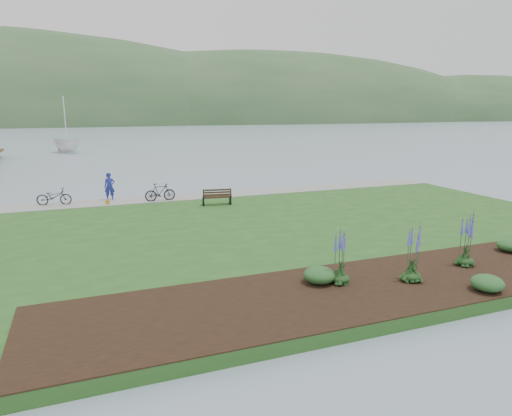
% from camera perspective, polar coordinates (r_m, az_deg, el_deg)
% --- Properties ---
extents(ground, '(600.00, 600.00, 0.00)m').
position_cam_1_polar(ground, '(22.98, -2.58, -2.49)').
color(ground, gray).
rests_on(ground, ground).
extents(lawn, '(34.00, 20.00, 0.40)m').
position_cam_1_polar(lawn, '(21.10, -0.86, -3.27)').
color(lawn, '#224E1B').
rests_on(lawn, ground).
extents(shoreline_path, '(34.00, 2.20, 0.03)m').
position_cam_1_polar(shoreline_path, '(29.36, -6.87, 1.52)').
color(shoreline_path, gray).
rests_on(shoreline_path, lawn).
extents(garden_bed, '(24.00, 4.40, 0.04)m').
position_cam_1_polar(garden_bed, '(16.03, 19.44, -8.29)').
color(garden_bed, black).
rests_on(garden_bed, lawn).
extents(far_hillside, '(580.00, 80.00, 38.00)m').
position_cam_1_polar(far_hillside, '(193.07, -13.19, 10.25)').
color(far_hillside, '#31532E').
rests_on(far_hillside, ground).
extents(park_bench, '(1.70, 0.89, 1.01)m').
position_cam_1_polar(park_bench, '(26.45, -4.91, 1.45)').
color(park_bench, black).
rests_on(park_bench, lawn).
extents(person, '(0.74, 0.53, 2.00)m').
position_cam_1_polar(person, '(28.97, -17.86, 2.84)').
color(person, navy).
rests_on(person, lawn).
extents(bicycle_a, '(1.03, 2.03, 1.01)m').
position_cam_1_polar(bicycle_a, '(28.77, -23.94, 1.31)').
color(bicycle_a, black).
rests_on(bicycle_a, lawn).
extents(bicycle_b, '(0.56, 1.82, 1.09)m').
position_cam_1_polar(bicycle_b, '(28.06, -11.91, 1.94)').
color(bicycle_b, black).
rests_on(bicycle_b, lawn).
extents(sailboat, '(12.68, 12.73, 24.00)m').
position_cam_1_polar(sailboat, '(67.46, -22.46, 6.40)').
color(sailboat, silver).
rests_on(sailboat, ground).
extents(pannier, '(0.22, 0.28, 0.27)m').
position_cam_1_polar(pannier, '(27.90, -18.07, 0.68)').
color(pannier, orange).
rests_on(pannier, lawn).
extents(echium_0, '(0.62, 0.62, 1.99)m').
position_cam_1_polar(echium_0, '(15.46, 19.01, -5.79)').
color(echium_0, black).
rests_on(echium_0, garden_bed).
extents(echium_1, '(0.62, 0.62, 2.10)m').
position_cam_1_polar(echium_1, '(17.64, 24.85, -3.74)').
color(echium_1, black).
rests_on(echium_1, garden_bed).
extents(echium_4, '(0.62, 0.62, 2.06)m').
position_cam_1_polar(echium_4, '(14.67, 10.57, -6.15)').
color(echium_4, black).
rests_on(echium_4, garden_bed).
extents(shrub_0, '(1.02, 1.02, 0.51)m').
position_cam_1_polar(shrub_0, '(14.78, 7.92, -8.29)').
color(shrub_0, '#1E4C21').
rests_on(shrub_0, garden_bed).
extents(shrub_1, '(0.97, 0.97, 0.48)m').
position_cam_1_polar(shrub_1, '(15.71, 26.94, -8.36)').
color(shrub_1, '#1E4C21').
rests_on(shrub_1, garden_bed).
extents(shrub_2, '(0.92, 0.92, 0.46)m').
position_cam_1_polar(shrub_2, '(20.31, 29.11, -4.11)').
color(shrub_2, '#1E4C21').
rests_on(shrub_2, garden_bed).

